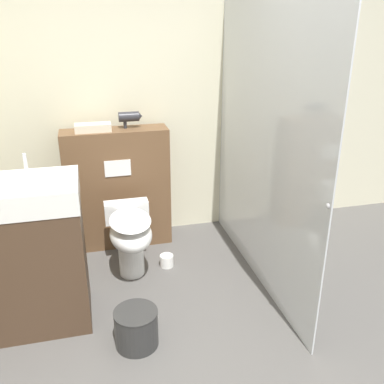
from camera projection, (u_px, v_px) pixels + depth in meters
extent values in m
plane|color=#565451|center=(220.00, 384.00, 2.47)|extent=(12.00, 12.00, 0.00)
cube|color=beige|center=(154.00, 103.00, 3.84)|extent=(8.00, 0.06, 2.50)
cube|color=brown|center=(118.00, 189.00, 3.82)|extent=(0.91, 0.26, 1.08)
cube|color=white|center=(118.00, 168.00, 3.61)|extent=(0.22, 0.01, 0.14)
cube|color=silver|center=(262.00, 150.00, 3.16)|extent=(0.01, 1.95, 2.11)
sphere|color=#B2B2B7|center=(329.00, 206.00, 2.32)|extent=(0.04, 0.04, 0.04)
cylinder|color=white|center=(131.00, 253.00, 3.47)|extent=(0.20, 0.20, 0.39)
ellipsoid|color=white|center=(131.00, 234.00, 3.31)|extent=(0.33, 0.48, 0.22)
ellipsoid|color=white|center=(130.00, 220.00, 3.26)|extent=(0.32, 0.48, 0.02)
cube|color=white|center=(127.00, 211.00, 3.53)|extent=(0.36, 0.12, 0.18)
cube|color=#473323|center=(38.00, 264.00, 2.85)|extent=(0.62, 0.49, 0.87)
cube|color=white|center=(27.00, 193.00, 2.65)|extent=(0.63, 0.50, 0.15)
cylinder|color=silver|center=(26.00, 164.00, 2.72)|extent=(0.02, 0.02, 0.14)
cylinder|color=#2D2D33|center=(129.00, 117.00, 3.63)|extent=(0.17, 0.08, 0.08)
cone|color=#2D2D33|center=(141.00, 116.00, 3.65)|extent=(0.03, 0.07, 0.07)
cylinder|color=#2D2D33|center=(125.00, 123.00, 3.64)|extent=(0.03, 0.03, 0.09)
cube|color=beige|center=(93.00, 128.00, 3.55)|extent=(0.30, 0.14, 0.07)
cylinder|color=white|center=(167.00, 261.00, 3.62)|extent=(0.11, 0.11, 0.10)
cylinder|color=#2D2D2D|center=(136.00, 329.00, 2.73)|extent=(0.28, 0.28, 0.24)
cylinder|color=#2D2D2D|center=(135.00, 313.00, 2.68)|extent=(0.28, 0.28, 0.01)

